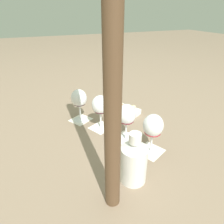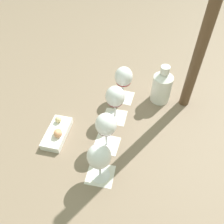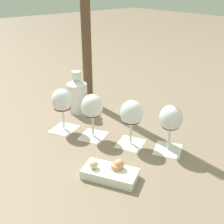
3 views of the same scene
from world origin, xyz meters
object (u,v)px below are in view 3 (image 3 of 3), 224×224
object	(u,v)px
wine_glass_1	(92,109)
ceramic_vase	(77,95)
wine_glass_2	(131,115)
snack_dish	(110,172)
wine_glass_0	(62,102)
umbrella_pole	(85,9)
wine_glass_3	(171,120)

from	to	relation	value
wine_glass_1	ceramic_vase	xyz separation A→B (m)	(-0.23, 0.08, -0.04)
wine_glass_2	snack_dish	world-z (taller)	wine_glass_2
wine_glass_0	snack_dish	xyz separation A→B (m)	(0.36, -0.05, -0.10)
wine_glass_2	umbrella_pole	bearing A→B (deg)	165.14
ceramic_vase	snack_dish	bearing A→B (deg)	-22.60
snack_dish	umbrella_pole	world-z (taller)	umbrella_pole
wine_glass_1	wine_glass_2	xyz separation A→B (m)	(0.14, 0.07, -0.00)
wine_glass_1	snack_dish	xyz separation A→B (m)	(0.24, -0.11, -0.10)
wine_glass_0	wine_glass_2	bearing A→B (deg)	26.76
ceramic_vase	umbrella_pole	bearing A→B (deg)	119.30
ceramic_vase	snack_dish	distance (m)	0.51
wine_glass_2	ceramic_vase	world-z (taller)	ceramic_vase
wine_glass_1	wine_glass_3	bearing A→B (deg)	30.61
wine_glass_0	wine_glass_3	world-z (taller)	same
wine_glass_2	wine_glass_3	size ratio (longest dim) A/B	1.00
wine_glass_3	ceramic_vase	world-z (taller)	ceramic_vase
umbrella_pole	wine_glass_1	bearing A→B (deg)	-32.85
wine_glass_0	ceramic_vase	size ratio (longest dim) A/B	0.90
wine_glass_0	wine_glass_3	distance (m)	0.43
snack_dish	umbrella_pole	xyz separation A→B (m)	(-0.53, 0.30, 0.42)
wine_glass_3	ceramic_vase	size ratio (longest dim) A/B	0.90
ceramic_vase	umbrella_pole	xyz separation A→B (m)	(-0.06, 0.10, 0.36)
wine_glass_3	snack_dish	bearing A→B (deg)	-92.83
wine_glass_1	snack_dish	size ratio (longest dim) A/B	0.93
wine_glass_3	snack_dish	size ratio (longest dim) A/B	0.93
wine_glass_0	wine_glass_1	bearing A→B (deg)	24.82
umbrella_pole	wine_glass_2	bearing A→B (deg)	-14.86
wine_glass_3	ceramic_vase	xyz separation A→B (m)	(-0.48, -0.06, -0.04)
ceramic_vase	umbrella_pole	size ratio (longest dim) A/B	0.22
wine_glass_1	wine_glass_2	bearing A→B (deg)	28.47
wine_glass_2	ceramic_vase	xyz separation A→B (m)	(-0.37, 0.01, -0.04)
wine_glass_2	snack_dish	distance (m)	0.23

